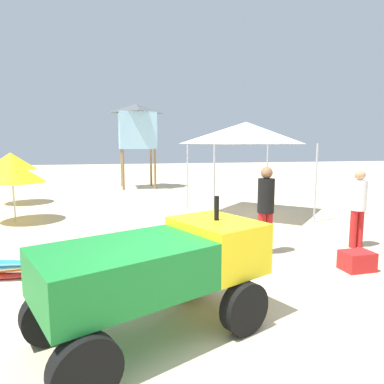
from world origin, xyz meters
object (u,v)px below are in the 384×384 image
Objects in this scene: lifeguard_near_right at (358,203)px; beach_umbrella_left at (12,172)px; lifeguard_near_left at (266,205)px; popup_canopy at (246,133)px; lifeguard_tower at (137,126)px; beach_umbrella_mid at (11,161)px; cooler_box at (357,261)px; utility_cart at (160,267)px.

beach_umbrella_left reaches higher than lifeguard_near_right.
lifeguard_near_left is 2.08m from lifeguard_near_right.
popup_canopy is at bearing -5.20° from beach_umbrella_left.
lifeguard_tower is at bearing 60.79° from beach_umbrella_left.
lifeguard_near_right is 0.86× the size of beach_umbrella_mid.
lifeguard_tower is 2.25× the size of beach_umbrella_mid.
beach_umbrella_mid reaches higher than cooler_box.
utility_cart is at bearing -94.03° from lifeguard_tower.
lifeguard_tower is at bearing 96.96° from lifeguard_near_left.
beach_umbrella_left is (-6.67, 0.61, -1.09)m from popup_canopy.
lifeguard_near_right is 1.67m from cooler_box.
beach_umbrella_mid reaches higher than lifeguard_near_right.
popup_canopy is at bearing 72.82° from lifeguard_near_left.
beach_umbrella_left is at bearing -119.21° from lifeguard_tower.
beach_umbrella_left is (-4.08, -7.30, -1.71)m from lifeguard_tower.
beach_umbrella_mid is at bearing 111.47° from utility_cart.
lifeguard_near_left is 1.84m from cooler_box.
lifeguard_tower is at bearing 106.65° from lifeguard_near_right.
beach_umbrella_mid is 11.76m from cooler_box.
utility_cart is 7.27m from popup_canopy.
utility_cart is 1.49× the size of beach_umbrella_mid.
lifeguard_near_right is 0.38× the size of lifeguard_tower.
popup_canopy reaches higher than cooler_box.
utility_cart is 5.49× the size of cooler_box.
lifeguard_tower is (0.99, 14.00, 2.35)m from utility_cart.
utility_cart is 3.78m from cooler_box.
lifeguard_near_left is 0.91× the size of beach_umbrella_mid.
lifeguard_near_right reaches higher than cooler_box.
lifeguard_near_right is at bearing -0.84° from lifeguard_near_left.
lifeguard_near_left is at bearing -107.18° from popup_canopy.
beach_umbrella_mid is (-4.95, -3.92, -1.54)m from lifeguard_tower.
beach_umbrella_mid is (-3.97, 10.08, 0.80)m from utility_cart.
lifeguard_near_left reaches higher than lifeguard_near_right.
utility_cart is 7.41m from beach_umbrella_left.
popup_canopy is 5.85× the size of cooler_box.
popup_canopy is (1.16, 3.76, 1.52)m from lifeguard_near_left.
beach_umbrella_mid is at bearing 104.40° from beach_umbrella_left.
popup_canopy is 5.47m from cooler_box.
lifeguard_near_right is 11.51m from beach_umbrella_mid.
utility_cart is 3.36m from lifeguard_near_left.
beach_umbrella_mid is 3.69× the size of cooler_box.
utility_cart is at bearing -65.19° from beach_umbrella_left.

